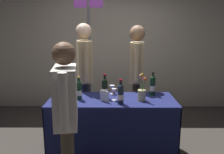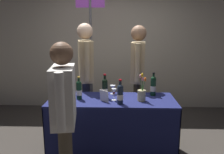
{
  "view_description": "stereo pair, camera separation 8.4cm",
  "coord_description": "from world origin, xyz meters",
  "views": [
    {
      "loc": [
        0.02,
        -2.95,
        1.71
      ],
      "look_at": [
        0.0,
        0.0,
        1.08
      ],
      "focal_mm": 36.91,
      "sensor_mm": 36.0,
      "label": 1
    },
    {
      "loc": [
        0.1,
        -2.95,
        1.71
      ],
      "look_at": [
        0.0,
        0.0,
        1.08
      ],
      "focal_mm": 36.91,
      "sensor_mm": 36.0,
      "label": 2
    }
  ],
  "objects": [
    {
      "name": "wine_glass_near_vendor",
      "position": [
        0.0,
        0.24,
        0.87
      ],
      "size": [
        0.08,
        0.08,
        0.13
      ],
      "color": "silver",
      "rests_on": "tasting_table"
    },
    {
      "name": "featured_wine_bottle",
      "position": [
        -0.1,
        0.04,
        0.92
      ],
      "size": [
        0.08,
        0.08,
        0.33
      ],
      "color": "black",
      "rests_on": "tasting_table"
    },
    {
      "name": "vendor_assistant",
      "position": [
        -0.44,
        0.62,
        1.09
      ],
      "size": [
        0.31,
        0.63,
        1.78
      ],
      "rotation": [
        0.0,
        0.0,
        -1.35
      ],
      "color": "#2D3347",
      "rests_on": "ground_plane"
    },
    {
      "name": "ground_plane",
      "position": [
        0.0,
        0.0,
        0.0
      ],
      "size": [
        12.0,
        12.0,
        0.0
      ],
      "primitive_type": "plane",
      "color": "#38332D"
    },
    {
      "name": "display_bottle_1",
      "position": [
        -0.66,
        0.14,
        0.91
      ],
      "size": [
        0.07,
        0.07,
        0.3
      ],
      "color": "#38230F",
      "rests_on": "tasting_table"
    },
    {
      "name": "wine_glass_mid",
      "position": [
        0.03,
        -0.05,
        0.89
      ],
      "size": [
        0.07,
        0.07,
        0.16
      ],
      "color": "silver",
      "rests_on": "tasting_table"
    },
    {
      "name": "brochure_stand",
      "position": [
        -0.1,
        -0.12,
        0.85
      ],
      "size": [
        0.12,
        0.11,
        0.15
      ],
      "primitive_type": "cube",
      "rotation": [
        -0.08,
        0.0,
        2.44
      ],
      "color": "silver",
      "rests_on": "tasting_table"
    },
    {
      "name": "display_bottle_2",
      "position": [
        -0.44,
        -0.02,
        0.91
      ],
      "size": [
        0.07,
        0.07,
        0.31
      ],
      "color": "black",
      "rests_on": "tasting_table"
    },
    {
      "name": "vendor_presenter",
      "position": [
        0.39,
        0.64,
        1.06
      ],
      "size": [
        0.25,
        0.58,
        1.75
      ],
      "rotation": [
        0.0,
        0.0,
        -1.68
      ],
      "color": "#4C4233",
      "rests_on": "ground_plane"
    },
    {
      "name": "tasting_table",
      "position": [
        0.0,
        0.0,
        0.53
      ],
      "size": [
        1.68,
        0.68,
        0.78
      ],
      "color": "#191E51",
      "rests_on": "ground_plane"
    },
    {
      "name": "display_bottle_3",
      "position": [
        0.11,
        -0.2,
        0.91
      ],
      "size": [
        0.08,
        0.08,
        0.31
      ],
      "color": "#192333",
      "rests_on": "tasting_table"
    },
    {
      "name": "back_partition",
      "position": [
        0.0,
        1.99,
        1.22
      ],
      "size": [
        7.14,
        0.12,
        2.45
      ],
      "primitive_type": "cube",
      "color": "#B2A893",
      "rests_on": "ground_plane"
    },
    {
      "name": "taster_foreground_right",
      "position": [
        -0.44,
        -0.84,
        0.95
      ],
      "size": [
        0.27,
        0.62,
        1.59
      ],
      "rotation": [
        0.0,
        0.0,
        1.71
      ],
      "color": "#4C4233",
      "rests_on": "ground_plane"
    },
    {
      "name": "booth_signpost",
      "position": [
        -0.4,
        1.05,
        1.39
      ],
      "size": [
        0.49,
        0.04,
        2.27
      ],
      "color": "#47474C",
      "rests_on": "ground_plane"
    },
    {
      "name": "display_bottle_0",
      "position": [
        0.57,
        0.19,
        0.92
      ],
      "size": [
        0.08,
        0.08,
        0.33
      ],
      "color": "black",
      "rests_on": "tasting_table"
    },
    {
      "name": "flower_vase",
      "position": [
        0.39,
        -0.07,
        0.88
      ],
      "size": [
        0.11,
        0.11,
        0.36
      ],
      "color": "tan",
      "rests_on": "tasting_table"
    }
  ]
}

